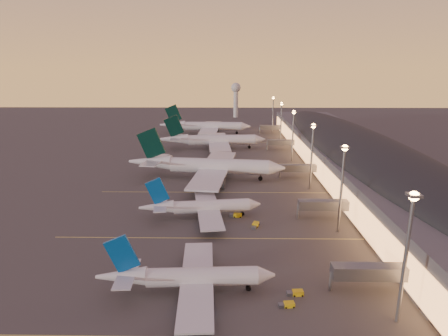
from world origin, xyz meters
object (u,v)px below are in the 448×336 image
Objects in this scene: radar_tower at (236,94)px; airliner_wide_mid at (212,140)px; airliner_narrow_south at (187,277)px; baggage_tug_b at (287,305)px; airliner_narrow_north at (201,207)px; baggage_tug_c at (236,215)px; airliner_wide_near at (206,166)px; airliner_wide_far at (205,126)px; baggage_tug_d at (255,225)px; baggage_tug_a at (296,293)px.

airliner_wide_mid is at bearing -96.27° from radar_tower.
airliner_narrow_south is 21.39m from baggage_tug_b.
airliner_narrow_north is at bearing -93.38° from radar_tower.
baggage_tug_b is at bearing -69.39° from baggage_tug_c.
baggage_tug_b is at bearing -16.39° from airliner_narrow_south.
baggage_tug_b is (20.65, -45.93, -3.14)m from airliner_narrow_north.
airliner_wide_near is 1.04× the size of airliner_wide_far.
airliner_narrow_south is at bearing -82.58° from airliner_wide_near.
airliner_narrow_south is at bearing 171.80° from baggage_tug_d.
baggage_tug_d is at bearing -85.13° from airliner_wide_mid.
airliner_narrow_north is at bearing -85.07° from airliner_wide_far.
airliner_narrow_south is at bearing 160.63° from baggage_tug_b.
baggage_tug_b is at bearing -124.27° from baggage_tug_a.
airliner_narrow_north is 251.03m from radar_tower.
airliner_narrow_south is 23.23m from baggage_tug_a.
baggage_tug_d is (-3.87, 38.74, 0.10)m from baggage_tug_b.
airliner_wide_near is 2.10× the size of radar_tower.
airliner_wide_mid is at bearing 82.71° from airliner_narrow_north.
airliner_narrow_north reaches higher than baggage_tug_d.
baggage_tug_b is 47.52m from baggage_tug_c.
airliner_narrow_south reaches higher than baggage_tug_d.
airliner_wide_near is at bearing 83.68° from airliner_narrow_north.
baggage_tug_d is at bearing -31.14° from airliner_narrow_north.
baggage_tug_d is at bearing -79.40° from airliner_wide_far.
airliner_wide_near is 207.62m from radar_tower.
airliner_wide_mid is 52.71m from airliner_wide_far.
radar_tower is at bearing 98.31° from baggage_tug_c.
baggage_tug_d is (-6.26, 34.74, 0.06)m from baggage_tug_a.
airliner_wide_far is (-7.38, 112.95, -0.19)m from airliner_wide_near.
baggage_tug_d is (18.02, -111.51, -4.68)m from airliner_wide_mid.
airliner_wide_near reaches higher than baggage_tug_b.
baggage_tug_a is at bearing -79.16° from airliner_wide_far.
radar_tower is at bearing 78.66° from airliner_narrow_north.
baggage_tug_c is at bearing -67.29° from airliner_wide_near.
baggage_tug_c is at bearing 95.22° from baggage_tug_b.
airliner_wide_near reaches higher than airliner_wide_mid.
airliner_wide_near is 19.16× the size of baggage_tug_a.
baggage_tug_a is at bearing -88.37° from radar_tower.
baggage_tug_b is (20.62, -4.80, -3.07)m from airliner_narrow_south.
airliner_narrow_north is 11.70× the size of baggage_tug_b.
airliner_wide_far is at bearing 89.23° from airliner_narrow_south.
airliner_narrow_south is 197.84m from airliner_wide_far.
baggage_tug_d is at bearing -63.89° from airliner_wide_near.
baggage_tug_d reaches higher than baggage_tug_c.
radar_tower is at bearing 92.12° from airliner_wide_near.
airliner_wide_near is 54.10m from baggage_tug_d.
airliner_wide_far reaches higher than airliner_narrow_north.
airliner_wide_mid is 147.42m from radar_tower.
airliner_wide_near is at bearing 37.63° from baggage_tug_d.
airliner_narrow_north is 9.17× the size of baggage_tug_d.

